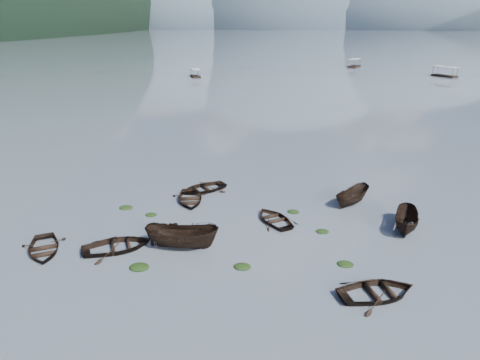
% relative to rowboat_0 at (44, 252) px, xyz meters
% --- Properties ---
extents(ground_plane, '(2400.00, 2400.00, 0.00)m').
position_rel_rowboat_0_xyz_m(ground_plane, '(11.17, -1.93, 0.00)').
color(ground_plane, '#555E6A').
extents(haze_mtn_a, '(520.00, 520.00, 280.00)m').
position_rel_rowboat_0_xyz_m(haze_mtn_a, '(-248.83, 898.07, 0.00)').
color(haze_mtn_a, '#475666').
rests_on(haze_mtn_a, ground).
extents(haze_mtn_b, '(520.00, 520.00, 340.00)m').
position_rel_rowboat_0_xyz_m(haze_mtn_b, '(-48.83, 898.07, 0.00)').
color(haze_mtn_b, '#475666').
rests_on(haze_mtn_b, ground).
extents(haze_mtn_c, '(520.00, 520.00, 260.00)m').
position_rel_rowboat_0_xyz_m(haze_mtn_c, '(151.17, 898.07, 0.00)').
color(haze_mtn_c, '#475666').
rests_on(haze_mtn_c, ground).
extents(rowboat_0, '(4.63, 4.98, 0.84)m').
position_rel_rowboat_0_xyz_m(rowboat_0, '(0.00, 0.00, 0.00)').
color(rowboat_0, black).
rests_on(rowboat_0, ground).
extents(rowboat_1, '(5.44, 5.00, 0.92)m').
position_rel_rowboat_0_xyz_m(rowboat_1, '(4.62, 1.12, 0.00)').
color(rowboat_1, black).
rests_on(rowboat_1, ground).
extents(rowboat_2, '(5.05, 2.13, 1.91)m').
position_rel_rowboat_0_xyz_m(rowboat_2, '(8.74, 2.11, 0.00)').
color(rowboat_2, black).
rests_on(rowboat_2, ground).
extents(rowboat_3, '(4.46, 4.68, 0.79)m').
position_rel_rowboat_0_xyz_m(rowboat_3, '(14.33, 7.16, 0.00)').
color(rowboat_3, black).
rests_on(rowboat_3, ground).
extents(rowboat_4, '(5.30, 4.64, 0.92)m').
position_rel_rowboat_0_xyz_m(rowboat_4, '(20.81, -1.07, 0.00)').
color(rowboat_4, black).
rests_on(rowboat_4, ground).
extents(rowboat_5, '(2.39, 4.50, 1.65)m').
position_rel_rowboat_0_xyz_m(rowboat_5, '(23.76, 7.49, 0.00)').
color(rowboat_5, black).
rests_on(rowboat_5, ground).
extents(rowboat_6, '(4.19, 4.92, 0.86)m').
position_rel_rowboat_0_xyz_m(rowboat_6, '(7.03, 9.61, 0.00)').
color(rowboat_6, black).
rests_on(rowboat_6, ground).
extents(rowboat_7, '(5.14, 5.08, 0.87)m').
position_rel_rowboat_0_xyz_m(rowboat_7, '(7.50, 12.10, 0.00)').
color(rowboat_7, black).
rests_on(rowboat_7, ground).
extents(rowboat_8, '(3.58, 4.13, 1.55)m').
position_rel_rowboat_0_xyz_m(rowboat_8, '(20.21, 11.56, 0.00)').
color(rowboat_8, black).
rests_on(rowboat_8, ground).
extents(weed_clump_0, '(1.22, 1.00, 0.27)m').
position_rel_rowboat_0_xyz_m(weed_clump_0, '(6.92, -0.76, 0.00)').
color(weed_clump_0, black).
rests_on(weed_clump_0, ground).
extents(weed_clump_1, '(1.11, 0.89, 0.25)m').
position_rel_rowboat_0_xyz_m(weed_clump_1, '(9.03, 3.53, 0.00)').
color(weed_clump_1, black).
rests_on(weed_clump_1, ground).
extents(weed_clump_2, '(1.06, 0.85, 0.23)m').
position_rel_rowboat_0_xyz_m(weed_clump_2, '(13.06, 0.44, 0.00)').
color(weed_clump_2, black).
rests_on(weed_clump_2, ground).
extents(weed_clump_3, '(0.91, 0.77, 0.20)m').
position_rel_rowboat_0_xyz_m(weed_clump_3, '(17.86, 6.01, 0.00)').
color(weed_clump_3, black).
rests_on(weed_clump_3, ground).
extents(weed_clump_4, '(1.02, 0.81, 0.21)m').
position_rel_rowboat_0_xyz_m(weed_clump_4, '(19.26, 1.85, 0.00)').
color(weed_clump_4, black).
rests_on(weed_clump_4, ground).
extents(weed_clump_5, '(1.10, 0.89, 0.23)m').
position_rel_rowboat_0_xyz_m(weed_clump_5, '(2.40, 7.34, 0.00)').
color(weed_clump_5, black).
rests_on(weed_clump_5, ground).
extents(weed_clump_6, '(0.90, 0.75, 0.19)m').
position_rel_rowboat_0_xyz_m(weed_clump_6, '(4.85, 6.47, 0.00)').
color(weed_clump_6, black).
rests_on(weed_clump_6, ground).
extents(weed_clump_7, '(0.94, 0.75, 0.20)m').
position_rel_rowboat_0_xyz_m(weed_clump_7, '(15.63, 9.00, 0.00)').
color(weed_clump_7, black).
rests_on(weed_clump_7, ground).
extents(pontoon_left, '(4.11, 5.61, 1.99)m').
position_rel_rowboat_0_xyz_m(pontoon_left, '(-15.01, 89.05, 0.00)').
color(pontoon_left, black).
rests_on(pontoon_left, ground).
extents(pontoon_centre, '(4.65, 6.73, 2.38)m').
position_rel_rowboat_0_xyz_m(pontoon_centre, '(27.74, 122.67, 0.00)').
color(pontoon_centre, black).
rests_on(pontoon_centre, ground).
extents(pontoon_right, '(6.27, 6.50, 2.45)m').
position_rel_rowboat_0_xyz_m(pontoon_right, '(49.64, 101.75, 0.00)').
color(pontoon_right, black).
rests_on(pontoon_right, ground).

